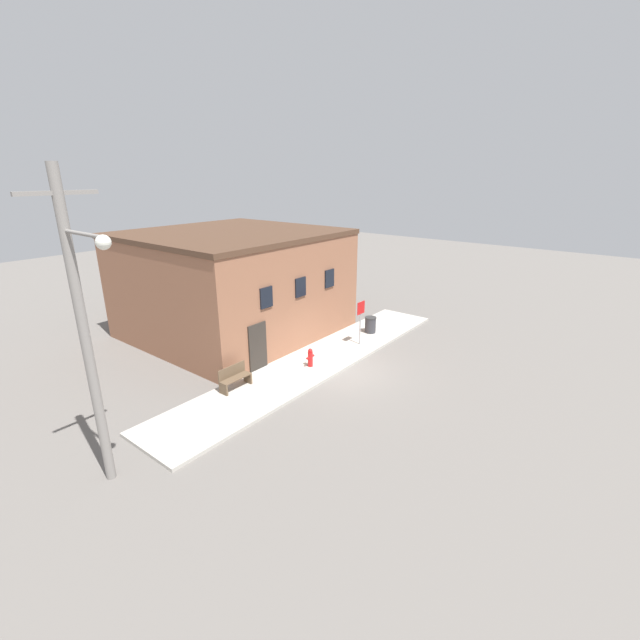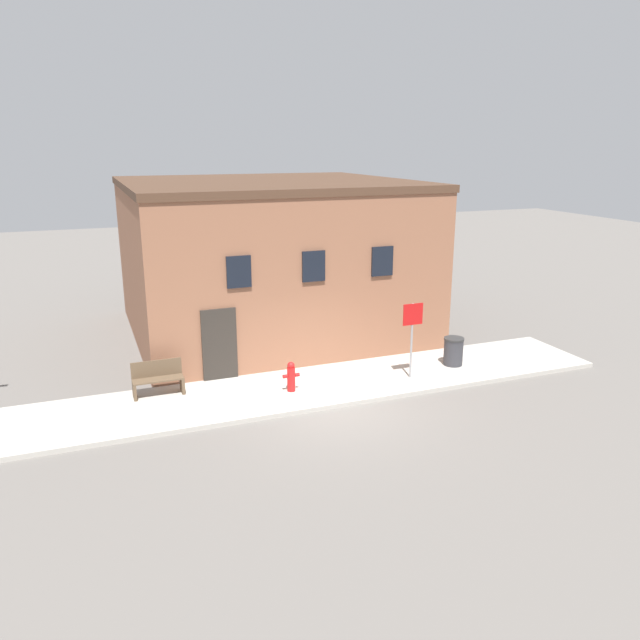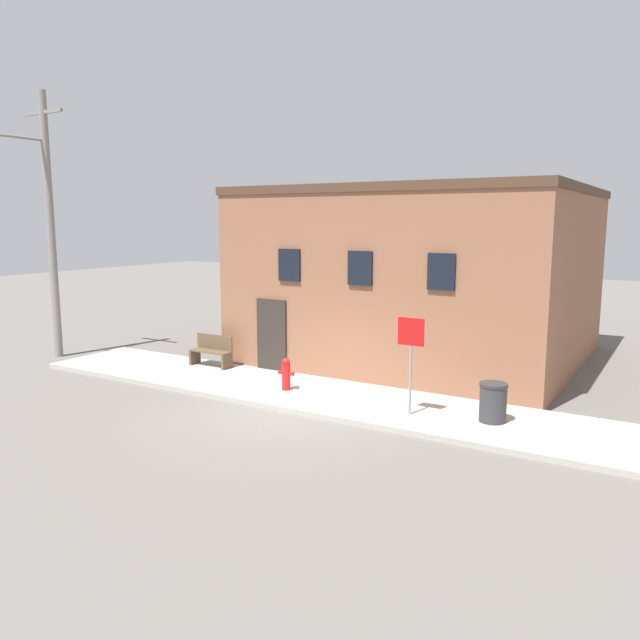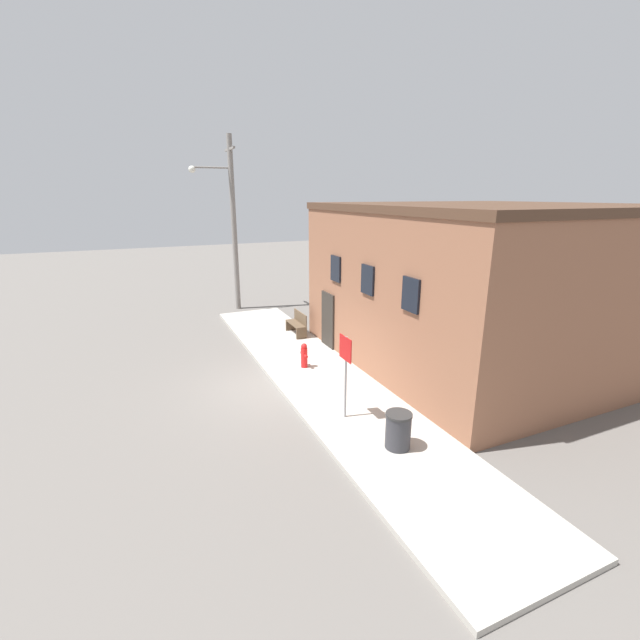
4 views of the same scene
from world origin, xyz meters
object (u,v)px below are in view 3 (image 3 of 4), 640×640
stop_sign (411,348)px  utility_pole (47,218)px  fire_hydrant (286,374)px  trash_bin (493,402)px  bench (212,352)px

stop_sign → utility_pole: utility_pole is taller
fire_hydrant → stop_sign: bearing=-4.6°
stop_sign → trash_bin: stop_sign is taller
trash_bin → utility_pole: size_ratio=0.10×
stop_sign → utility_pole: 12.87m
trash_bin → utility_pole: (-14.28, -0.38, 3.96)m
fire_hydrant → bench: size_ratio=0.63×
fire_hydrant → stop_sign: 3.71m
trash_bin → utility_pole: 14.83m
utility_pole → trash_bin: bearing=1.5°
stop_sign → bench: stop_sign is taller
stop_sign → utility_pole: bearing=179.6°
fire_hydrant → stop_sign: size_ratio=0.38×
fire_hydrant → utility_pole: size_ratio=0.10×
stop_sign → fire_hydrant: bearing=175.4°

